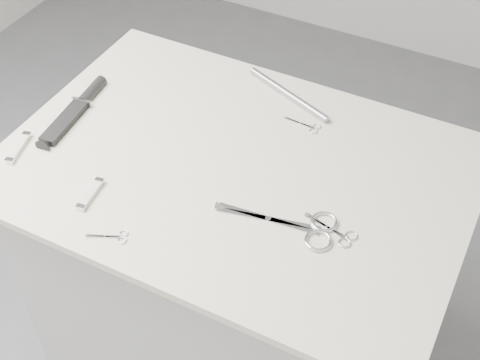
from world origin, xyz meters
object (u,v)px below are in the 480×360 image
at_px(sheathed_knife, 77,107).
at_px(metal_rail, 288,94).
at_px(pocket_knife_a, 18,147).
at_px(embroidery_scissors_b, 307,126).
at_px(plinth, 236,294).
at_px(embroidery_scissors_a, 338,234).
at_px(tiny_scissors, 113,237).
at_px(large_shears, 302,227).
at_px(pocket_knife_b, 90,194).

distance_m(sheathed_knife, metal_rail, 0.50).
bearing_deg(pocket_knife_a, embroidery_scissors_b, -71.21).
relative_size(embroidery_scissors_b, sheathed_knife, 0.35).
bearing_deg(embroidery_scissors_b, plinth, -111.10).
bearing_deg(embroidery_scissors_a, sheathed_knife, -173.28).
distance_m(plinth, tiny_scissors, 0.56).
distance_m(large_shears, pocket_knife_b, 0.44).
height_order(tiny_scissors, pocket_knife_b, pocket_knife_b).
xyz_separation_m(plinth, pocket_knife_a, (-0.45, -0.17, 0.48)).
xyz_separation_m(sheathed_knife, metal_rail, (0.42, 0.27, -0.00)).
bearing_deg(sheathed_knife, metal_rail, -62.79).
xyz_separation_m(tiny_scissors, sheathed_knife, (-0.30, 0.28, 0.01)).
xyz_separation_m(tiny_scissors, pocket_knife_b, (-0.10, 0.07, 0.00)).
height_order(plinth, pocket_knife_a, pocket_knife_a).
bearing_deg(large_shears, plinth, 144.78).
height_order(pocket_knife_a, pocket_knife_b, same).
height_order(large_shears, pocket_knife_b, pocket_knife_b).
relative_size(embroidery_scissors_a, pocket_knife_b, 1.24).
distance_m(large_shears, embroidery_scissors_b, 0.31).
bearing_deg(metal_rail, large_shears, -62.08).
distance_m(large_shears, embroidery_scissors_a, 0.07).
relative_size(tiny_scissors, pocket_knife_a, 0.79).
xyz_separation_m(plinth, embroidery_scissors_b, (0.09, 0.19, 0.47)).
height_order(embroidery_scissors_a, sheathed_knife, sheathed_knife).
xyz_separation_m(embroidery_scissors_a, pocket_knife_b, (-0.49, -0.14, 0.00)).
distance_m(pocket_knife_a, metal_rail, 0.63).
relative_size(sheathed_knife, pocket_knife_b, 2.73).
distance_m(sheathed_knife, pocket_knife_a, 0.17).
relative_size(large_shears, embroidery_scissors_a, 2.14).
xyz_separation_m(large_shears, sheathed_knife, (-0.61, 0.10, 0.01)).
bearing_deg(plinth, embroidery_scissors_a, -16.67).
xyz_separation_m(large_shears, pocket_knife_a, (-0.65, -0.07, 0.00)).
relative_size(large_shears, tiny_scissors, 3.06).
height_order(large_shears, pocket_knife_a, pocket_knife_a).
bearing_deg(metal_rail, plinth, -90.66).
distance_m(large_shears, metal_rail, 0.42).
xyz_separation_m(large_shears, embroidery_scissors_a, (0.07, 0.02, -0.00)).
bearing_deg(pocket_knife_a, embroidery_scissors_a, -97.96).
xyz_separation_m(embroidery_scissors_b, pocket_knife_a, (-0.54, -0.36, 0.00)).
bearing_deg(large_shears, pocket_knife_b, -173.32).
xyz_separation_m(sheathed_knife, pocket_knife_b, (0.19, -0.21, -0.00)).
distance_m(embroidery_scissors_a, metal_rail, 0.44).
bearing_deg(sheathed_knife, embroidery_scissors_a, -102.22).
relative_size(large_shears, pocket_knife_b, 2.66).
bearing_deg(metal_rail, pocket_knife_b, -115.02).
bearing_deg(tiny_scissors, metal_rail, 53.17).
bearing_deg(pocket_knife_a, pocket_knife_b, -116.22).
relative_size(embroidery_scissors_b, tiny_scissors, 1.09).
relative_size(embroidery_scissors_b, pocket_knife_a, 0.86).
relative_size(embroidery_scissors_b, pocket_knife_b, 0.94).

